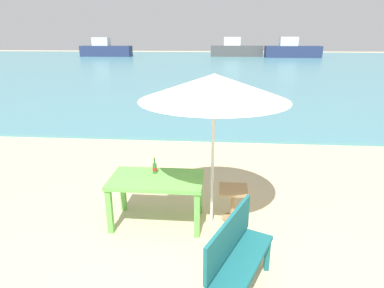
# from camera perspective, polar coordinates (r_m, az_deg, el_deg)

# --- Properties ---
(ground_plane) EXTENTS (120.00, 120.00, 0.00)m
(ground_plane) POSITION_cam_1_polar(r_m,az_deg,el_deg) (4.50, 1.40, -19.86)
(ground_plane) COLOR beige
(sea_water) EXTENTS (120.00, 50.00, 0.08)m
(sea_water) POSITION_cam_1_polar(r_m,az_deg,el_deg) (33.63, 4.65, 13.77)
(sea_water) COLOR teal
(sea_water) RESTS_ON ground_plane
(picnic_table_green) EXTENTS (1.40, 0.80, 0.76)m
(picnic_table_green) POSITION_cam_1_polar(r_m,az_deg,el_deg) (4.98, -6.24, -7.06)
(picnic_table_green) COLOR #60B24C
(picnic_table_green) RESTS_ON ground_plane
(beer_bottle_amber) EXTENTS (0.07, 0.07, 0.26)m
(beer_bottle_amber) POSITION_cam_1_polar(r_m,az_deg,el_deg) (5.06, -6.57, -4.12)
(beer_bottle_amber) COLOR #2D662D
(beer_bottle_amber) RESTS_ON picnic_table_green
(patio_umbrella) EXTENTS (2.10, 2.10, 2.30)m
(patio_umbrella) POSITION_cam_1_polar(r_m,az_deg,el_deg) (4.52, 3.91, 9.90)
(patio_umbrella) COLOR silver
(patio_umbrella) RESTS_ON ground_plane
(side_table_wood) EXTENTS (0.44, 0.44, 0.54)m
(side_table_wood) POSITION_cam_1_polar(r_m,az_deg,el_deg) (5.20, 7.21, -9.60)
(side_table_wood) COLOR #9E7A51
(side_table_wood) RESTS_ON ground_plane
(bench_teal_center) EXTENTS (0.81, 1.24, 0.95)m
(bench_teal_center) POSITION_cam_1_polar(r_m,az_deg,el_deg) (3.77, 7.80, -18.36)
(bench_teal_center) COLOR #196066
(bench_teal_center) RESTS_ON ground_plane
(swimmer_person) EXTENTS (0.34, 0.34, 0.41)m
(swimmer_person) POSITION_cam_1_polar(r_m,az_deg,el_deg) (12.73, 3.41, 6.91)
(swimmer_person) COLOR tan
(swimmer_person) RESTS_ON sea_water
(boat_fishing_trawler) EXTENTS (6.80, 1.85, 2.47)m
(boat_fishing_trawler) POSITION_cam_1_polar(r_m,az_deg,el_deg) (47.37, -14.94, 15.72)
(boat_fishing_trawler) COLOR navy
(boat_fishing_trawler) RESTS_ON sea_water
(boat_barge) EXTENTS (7.03, 1.92, 2.56)m
(boat_barge) POSITION_cam_1_polar(r_m,az_deg,el_deg) (45.43, 17.15, 15.47)
(boat_barge) COLOR navy
(boat_barge) RESTS_ON sea_water
(boat_ferry) EXTENTS (6.94, 1.89, 2.52)m
(boat_ferry) POSITION_cam_1_polar(r_m,az_deg,el_deg) (46.20, 7.69, 16.12)
(boat_ferry) COLOR #4C4C4C
(boat_ferry) RESTS_ON sea_water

